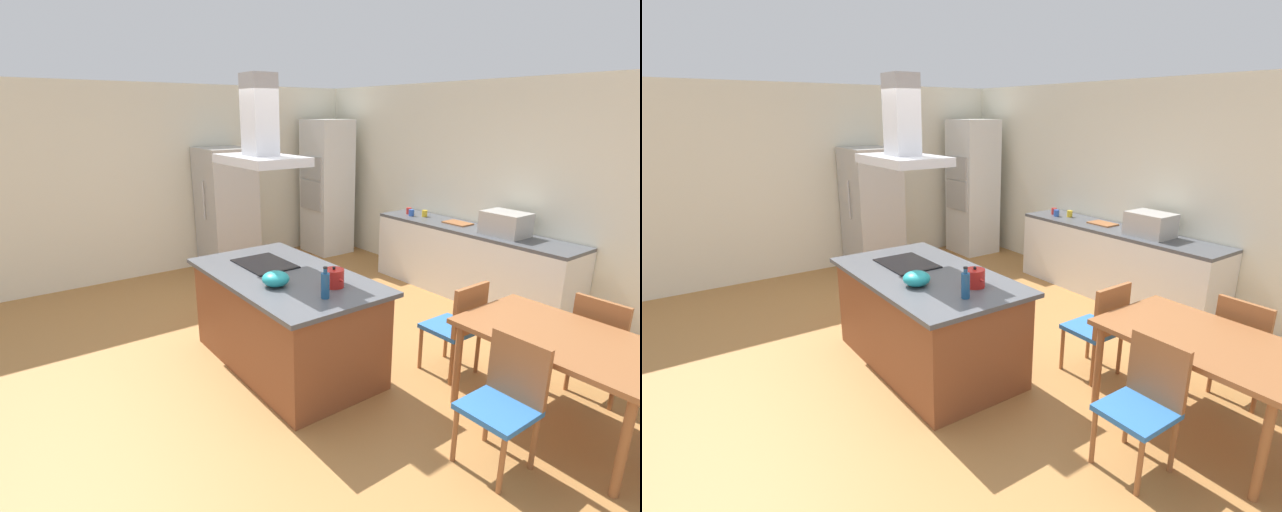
% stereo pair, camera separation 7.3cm
% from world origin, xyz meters
% --- Properties ---
extents(ground, '(16.00, 16.00, 0.00)m').
position_xyz_m(ground, '(0.00, 1.50, 0.00)').
color(ground, '#AD753D').
extents(wall_back, '(7.20, 0.10, 2.70)m').
position_xyz_m(wall_back, '(0.00, 3.25, 1.35)').
color(wall_back, silver).
rests_on(wall_back, ground).
extents(wall_left, '(0.10, 8.80, 2.70)m').
position_xyz_m(wall_left, '(-3.45, 1.00, 1.35)').
color(wall_left, silver).
rests_on(wall_left, ground).
extents(kitchen_island, '(1.94, 1.09, 0.90)m').
position_xyz_m(kitchen_island, '(0.00, 0.00, 0.45)').
color(kitchen_island, brown).
rests_on(kitchen_island, ground).
extents(cooktop, '(0.60, 0.44, 0.01)m').
position_xyz_m(cooktop, '(-0.35, 0.00, 0.91)').
color(cooktop, black).
rests_on(cooktop, kitchen_island).
extents(tea_kettle, '(0.23, 0.17, 0.18)m').
position_xyz_m(tea_kettle, '(0.53, 0.17, 0.98)').
color(tea_kettle, '#B21E19').
rests_on(tea_kettle, kitchen_island).
extents(olive_oil_bottle, '(0.07, 0.07, 0.26)m').
position_xyz_m(olive_oil_bottle, '(0.69, -0.05, 1.01)').
color(olive_oil_bottle, navy).
rests_on(olive_oil_bottle, kitchen_island).
extents(mixing_bowl, '(0.23, 0.23, 0.13)m').
position_xyz_m(mixing_bowl, '(0.23, -0.22, 0.96)').
color(mixing_bowl, teal).
rests_on(mixing_bowl, kitchen_island).
extents(back_counter, '(2.76, 0.62, 0.90)m').
position_xyz_m(back_counter, '(-0.12, 2.88, 0.45)').
color(back_counter, silver).
rests_on(back_counter, ground).
extents(countertop_microwave, '(0.50, 0.38, 0.28)m').
position_xyz_m(countertop_microwave, '(0.33, 2.88, 1.04)').
color(countertop_microwave, '#B2AFAA').
rests_on(countertop_microwave, back_counter).
extents(coffee_mug_red, '(0.08, 0.08, 0.09)m').
position_xyz_m(coffee_mug_red, '(-1.22, 2.87, 0.95)').
color(coffee_mug_red, red).
rests_on(coffee_mug_red, back_counter).
extents(coffee_mug_blue, '(0.08, 0.08, 0.09)m').
position_xyz_m(coffee_mug_blue, '(-1.11, 2.80, 0.95)').
color(coffee_mug_blue, '#2D56B2').
rests_on(coffee_mug_blue, back_counter).
extents(coffee_mug_yellow, '(0.08, 0.08, 0.09)m').
position_xyz_m(coffee_mug_yellow, '(-0.96, 2.92, 0.95)').
color(coffee_mug_yellow, gold).
rests_on(coffee_mug_yellow, back_counter).
extents(cutting_board, '(0.34, 0.24, 0.02)m').
position_xyz_m(cutting_board, '(-0.40, 2.93, 0.91)').
color(cutting_board, '#995B33').
rests_on(cutting_board, back_counter).
extents(wall_oven_stack, '(0.70, 0.66, 2.20)m').
position_xyz_m(wall_oven_stack, '(-2.90, 2.65, 1.10)').
color(wall_oven_stack, silver).
rests_on(wall_oven_stack, ground).
extents(refrigerator, '(0.80, 0.73, 1.82)m').
position_xyz_m(refrigerator, '(-2.98, 0.85, 0.91)').
color(refrigerator, '#B2AFAA').
rests_on(refrigerator, ground).
extents(dining_table, '(1.40, 0.90, 0.75)m').
position_xyz_m(dining_table, '(1.99, 1.15, 0.67)').
color(dining_table, '#995B33').
rests_on(dining_table, ground).
extents(chair_facing_back_wall, '(0.42, 0.42, 0.89)m').
position_xyz_m(chair_facing_back_wall, '(1.99, 1.81, 0.51)').
color(chair_facing_back_wall, '#2D6BB7').
rests_on(chair_facing_back_wall, ground).
extents(chair_at_left_end, '(0.42, 0.42, 0.89)m').
position_xyz_m(chair_at_left_end, '(1.08, 1.15, 0.51)').
color(chair_at_left_end, '#2D6BB7').
rests_on(chair_at_left_end, ground).
extents(chair_facing_island, '(0.42, 0.42, 0.89)m').
position_xyz_m(chair_facing_island, '(1.99, 0.48, 0.51)').
color(chair_facing_island, '#2D6BB7').
rests_on(chair_facing_island, ground).
extents(range_hood, '(0.90, 0.55, 0.78)m').
position_xyz_m(range_hood, '(-0.35, 0.00, 2.10)').
color(range_hood, '#ADADB2').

